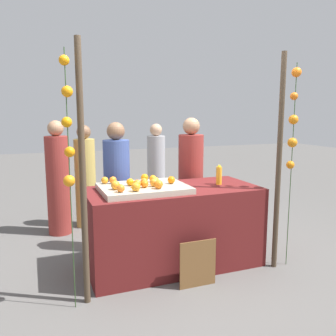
{
  "coord_description": "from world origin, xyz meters",
  "views": [
    {
      "loc": [
        -1.42,
        -3.5,
        1.71
      ],
      "look_at": [
        0.0,
        0.15,
        1.08
      ],
      "focal_mm": 37.8,
      "sensor_mm": 36.0,
      "label": 1
    }
  ],
  "objects": [
    {
      "name": "garland_strand_right",
      "position": [
        1.18,
        -0.47,
        1.61
      ],
      "size": [
        0.11,
        0.12,
        2.2
      ],
      "color": "#2D4C23",
      "rests_on": "ground_plane"
    },
    {
      "name": "crowd_person_0",
      "position": [
        -1.1,
        1.53,
        0.74
      ],
      "size": [
        0.32,
        0.32,
        1.59
      ],
      "color": "maroon",
      "rests_on": "ground_plane"
    },
    {
      "name": "chalkboard_sign",
      "position": [
        0.03,
        -0.57,
        0.23
      ],
      "size": [
        0.38,
        0.03,
        0.48
      ],
      "color": "brown",
      "rests_on": "ground_plane"
    },
    {
      "name": "orange_12",
      "position": [
        -0.62,
        0.19,
        0.97
      ],
      "size": [
        0.08,
        0.08,
        0.08
      ],
      "primitive_type": "sphere",
      "color": "orange",
      "rests_on": "orange_tray"
    },
    {
      "name": "orange_tray",
      "position": [
        -0.34,
        -0.03,
        0.91
      ],
      "size": [
        0.9,
        0.67,
        0.06
      ],
      "primitive_type": "cube",
      "color": "#B2AD99",
      "rests_on": "stall_counter"
    },
    {
      "name": "canopy_post_left",
      "position": [
        -1.02,
        -0.47,
        1.15
      ],
      "size": [
        0.06,
        0.06,
        2.31
      ],
      "primitive_type": "cylinder",
      "color": "#473828",
      "rests_on": "ground_plane"
    },
    {
      "name": "orange_5",
      "position": [
        -0.7,
        0.21,
        0.97
      ],
      "size": [
        0.08,
        0.08,
        0.08
      ],
      "primitive_type": "sphere",
      "color": "orange",
      "rests_on": "orange_tray"
    },
    {
      "name": "orange_0",
      "position": [
        -0.64,
        -0.25,
        0.98
      ],
      "size": [
        0.08,
        0.08,
        0.08
      ],
      "primitive_type": "sphere",
      "color": "orange",
      "rests_on": "orange_tray"
    },
    {
      "name": "juice_bottle",
      "position": [
        0.57,
        -0.01,
        0.98
      ],
      "size": [
        0.07,
        0.07,
        0.22
      ],
      "color": "#FBAB25",
      "rests_on": "stall_counter"
    },
    {
      "name": "orange_6",
      "position": [
        -0.48,
        0.01,
        0.98
      ],
      "size": [
        0.08,
        0.08,
        0.08
      ],
      "primitive_type": "sphere",
      "color": "orange",
      "rests_on": "orange_tray"
    },
    {
      "name": "vendor_left",
      "position": [
        -0.48,
        0.64,
        0.74
      ],
      "size": [
        0.32,
        0.32,
        1.58
      ],
      "color": "#384C8C",
      "rests_on": "ground_plane"
    },
    {
      "name": "orange_3",
      "position": [
        -0.49,
        -0.26,
        0.98
      ],
      "size": [
        0.09,
        0.09,
        0.09
      ],
      "primitive_type": "sphere",
      "color": "orange",
      "rests_on": "orange_tray"
    },
    {
      "name": "orange_2",
      "position": [
        -0.66,
        -0.11,
        0.98
      ],
      "size": [
        0.09,
        0.09,
        0.09
      ],
      "primitive_type": "sphere",
      "color": "orange",
      "rests_on": "orange_tray"
    },
    {
      "name": "orange_10",
      "position": [
        -0.36,
        -0.13,
        0.97
      ],
      "size": [
        0.08,
        0.08,
        0.08
      ],
      "primitive_type": "sphere",
      "color": "orange",
      "rests_on": "orange_tray"
    },
    {
      "name": "orange_1",
      "position": [
        -0.19,
        0.11,
        0.97
      ],
      "size": [
        0.08,
        0.08,
        0.08
      ],
      "primitive_type": "sphere",
      "color": "orange",
      "rests_on": "orange_tray"
    },
    {
      "name": "orange_4",
      "position": [
        -0.21,
        -0.02,
        0.98
      ],
      "size": [
        0.08,
        0.08,
        0.08
      ],
      "primitive_type": "sphere",
      "color": "orange",
      "rests_on": "orange_tray"
    },
    {
      "name": "orange_13",
      "position": [
        -0.44,
        -0.11,
        0.98
      ],
      "size": [
        0.08,
        0.08,
        0.08
      ],
      "primitive_type": "sphere",
      "color": "orange",
      "rests_on": "orange_tray"
    },
    {
      "name": "crowd_person_1",
      "position": [
        -0.7,
        1.73,
        0.7
      ],
      "size": [
        0.3,
        0.3,
        1.51
      ],
      "color": "tan",
      "rests_on": "ground_plane"
    },
    {
      "name": "orange_8",
      "position": [
        -0.33,
        -0.01,
        0.97
      ],
      "size": [
        0.08,
        0.08,
        0.08
      ],
      "primitive_type": "sphere",
      "color": "orange",
      "rests_on": "orange_tray"
    },
    {
      "name": "orange_14",
      "position": [
        -0.25,
        -0.23,
        0.98
      ],
      "size": [
        0.09,
        0.09,
        0.09
      ],
      "primitive_type": "sphere",
      "color": "orange",
      "rests_on": "orange_tray"
    },
    {
      "name": "ground_plane",
      "position": [
        0.0,
        0.0,
        0.0
      ],
      "size": [
        24.0,
        24.0,
        0.0
      ],
      "primitive_type": "plane",
      "color": "#565451"
    },
    {
      "name": "vendor_right",
      "position": [
        0.51,
        0.65,
        0.76
      ],
      "size": [
        0.33,
        0.33,
        1.63
      ],
      "color": "maroon",
      "rests_on": "ground_plane"
    },
    {
      "name": "canopy_post_right",
      "position": [
        1.02,
        -0.47,
        1.15
      ],
      "size": [
        0.06,
        0.06,
        2.31
      ],
      "primitive_type": "cylinder",
      "color": "#473828",
      "rests_on": "ground_plane"
    },
    {
      "name": "crowd_person_2",
      "position": [
        0.53,
        2.07,
        0.7
      ],
      "size": [
        0.3,
        0.3,
        1.5
      ],
      "color": "#99999E",
      "rests_on": "ground_plane"
    },
    {
      "name": "stall_counter",
      "position": [
        0.0,
        0.0,
        0.44
      ],
      "size": [
        1.89,
        0.86,
        0.88
      ],
      "primitive_type": "cube",
      "color": "#5B1919",
      "rests_on": "ground_plane"
    },
    {
      "name": "orange_11",
      "position": [
        -0.26,
        0.19,
        0.98
      ],
      "size": [
        0.08,
        0.08,
        0.08
      ],
      "primitive_type": "sphere",
      "color": "orange",
      "rests_on": "orange_tray"
    },
    {
      "name": "orange_9",
      "position": [
        -0.04,
        -0.04,
        0.98
      ],
      "size": [
        0.08,
        0.08,
        0.08
      ],
      "primitive_type": "sphere",
      "color": "orange",
      "rests_on": "orange_tray"
    },
    {
      "name": "orange_7",
      "position": [
        -0.26,
        -0.11,
        0.98
      ],
      "size": [
        0.08,
        0.08,
        0.08
      ],
      "primitive_type": "sphere",
      "color": "orange",
      "rests_on": "orange_tray"
    },
    {
      "name": "garland_strand_left",
      "position": [
        -1.14,
        -0.53,
        1.56
      ],
      "size": [
        0.11,
        0.11,
        2.2
      ],
      "color": "#2D4C23",
      "rests_on": "ground_plane"
    }
  ]
}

